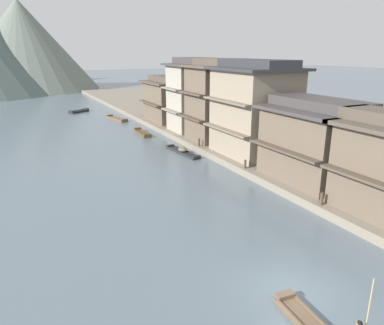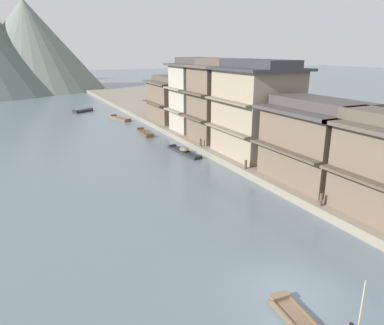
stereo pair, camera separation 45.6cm
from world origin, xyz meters
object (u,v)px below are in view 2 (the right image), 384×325
boat_moored_third (145,133)px  house_waterfront_narrow (218,100)px  boat_moored_far (120,119)px  mooring_post_dock_far (201,142)px  house_waterfront_tall (256,109)px  mooring_post_dock_near (321,200)px  house_waterfront_far (196,95)px  house_waterfront_end (173,99)px  boat_moored_nearest (184,151)px  house_waterfront_second (316,141)px  boat_moored_second (83,111)px  mooring_post_dock_mid (246,164)px

boat_moored_third → house_waterfront_narrow: bearing=-54.5°
boat_moored_far → house_waterfront_narrow: size_ratio=0.60×
mooring_post_dock_far → house_waterfront_tall: bearing=-54.7°
boat_moored_third → mooring_post_dock_near: (2.60, -27.11, 0.83)m
house_waterfront_far → house_waterfront_end: (-0.02, 7.39, -1.32)m
boat_moored_nearest → house_waterfront_tall: (5.18, -4.84, 4.67)m
house_waterfront_narrow → house_waterfront_end: size_ratio=1.08×
house_waterfront_narrow → house_waterfront_tall: bearing=-89.1°
house_waterfront_second → house_waterfront_narrow: 14.83m
boat_moored_second → house_waterfront_end: house_waterfront_end is taller
house_waterfront_tall → mooring_post_dock_mid: bearing=-132.9°
boat_moored_nearest → house_waterfront_narrow: 7.19m
boat_moored_second → boat_moored_third: size_ratio=0.81×
house_waterfront_second → house_waterfront_end: 27.60m
mooring_post_dock_mid → house_waterfront_second: bearing=-53.1°
boat_moored_second → mooring_post_dock_far: 32.24m
mooring_post_dock_far → house_waterfront_far: bearing=66.9°
boat_moored_far → house_waterfront_second: (5.97, -34.43, 3.42)m
boat_moored_far → house_waterfront_tall: house_waterfront_tall is taller
house_waterfront_far → mooring_post_dock_far: house_waterfront_far is taller
house_waterfront_second → house_waterfront_tall: 8.06m
boat_moored_third → boat_moored_far: boat_moored_third is taller
house_waterfront_end → mooring_post_dock_near: 32.00m
boat_moored_nearest → house_waterfront_far: bearing=55.8°
mooring_post_dock_near → house_waterfront_narrow: bearing=80.3°
mooring_post_dock_mid → mooring_post_dock_far: 8.32m
boat_moored_far → house_waterfront_narrow: house_waterfront_narrow is taller
house_waterfront_tall → house_waterfront_far: 12.26m
house_waterfront_second → house_waterfront_end: size_ratio=0.96×
boat_moored_nearest → house_waterfront_far: house_waterfront_far is taller
boat_moored_nearest → house_waterfront_narrow: size_ratio=0.63×
boat_moored_second → mooring_post_dock_mid: mooring_post_dock_mid is taller
mooring_post_dock_mid → boat_moored_third: bearing=98.0°
boat_moored_nearest → boat_moored_third: boat_moored_nearest is taller
boat_moored_nearest → mooring_post_dock_near: mooring_post_dock_near is taller
house_waterfront_end → boat_moored_second: bearing=120.4°
house_waterfront_narrow → boat_moored_nearest: bearing=-158.6°
boat_moored_third → mooring_post_dock_far: bearing=-75.8°
boat_moored_third → mooring_post_dock_far: size_ratio=5.67×
mooring_post_dock_mid → house_waterfront_far: bearing=78.5°
boat_moored_third → house_waterfront_second: size_ratio=0.58×
house_waterfront_end → mooring_post_dock_mid: size_ratio=11.03×
boat_moored_nearest → house_waterfront_end: 16.00m
house_waterfront_far → mooring_post_dock_mid: house_waterfront_far is taller
boat_moored_nearest → house_waterfront_second: house_waterfront_second is taller
boat_moored_nearest → house_waterfront_second: (5.11, -12.79, 3.37)m
house_waterfront_end → house_waterfront_tall: bearing=-89.6°
boat_moored_third → house_waterfront_tall: (5.95, -15.02, 4.71)m
house_waterfront_narrow → mooring_post_dock_near: house_waterfront_narrow is taller
boat_moored_second → house_waterfront_tall: 37.90m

